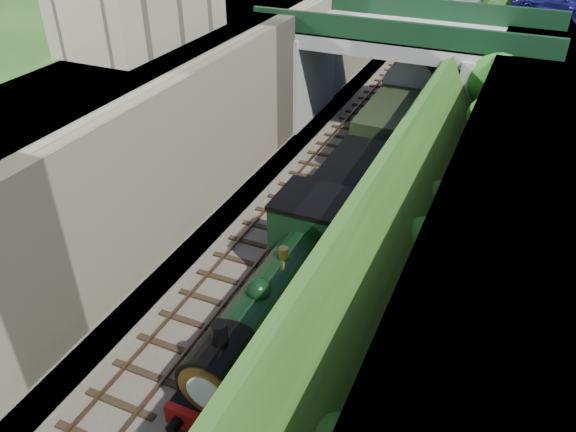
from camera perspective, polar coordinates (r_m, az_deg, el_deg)
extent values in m
cube|color=#473F38|center=(31.73, 8.28, 5.98)|extent=(10.00, 90.00, 0.20)
cube|color=#756B56|center=(32.12, -0.88, 13.27)|extent=(1.00, 90.00, 7.00)
cube|color=#262628|center=(33.65, -6.47, 14.00)|extent=(6.00, 90.00, 7.00)
cube|color=#262628|center=(29.73, 26.66, 7.26)|extent=(8.00, 90.00, 6.25)
cube|color=#1E4714|center=(29.88, 17.97, 8.45)|extent=(4.02, 90.00, 6.36)
sphere|color=#194C14|center=(18.36, 9.19, -9.68)|extent=(1.89, 1.89, 1.89)
sphere|color=#194C14|center=(19.64, 13.83, -2.52)|extent=(1.73, 1.73, 1.73)
sphere|color=#194C14|center=(22.45, 15.00, 1.28)|extent=(1.76, 1.76, 1.76)
sphere|color=#194C14|center=(25.71, 12.41, 0.27)|extent=(1.83, 1.83, 1.83)
sphere|color=#194C14|center=(26.21, 19.99, 9.32)|extent=(2.16, 2.16, 2.16)
sphere|color=#194C14|center=(30.22, 16.70, 7.45)|extent=(2.14, 2.14, 2.14)
sphere|color=#194C14|center=(34.13, 16.62, 8.73)|extent=(1.67, 1.67, 1.67)
sphere|color=#194C14|center=(36.52, 17.90, 10.85)|extent=(2.21, 2.21, 2.21)
sphere|color=#194C14|center=(38.32, 18.59, 12.06)|extent=(2.27, 2.27, 2.27)
sphere|color=#194C14|center=(40.35, 20.26, 14.31)|extent=(1.97, 1.97, 1.97)
sphere|color=#194C14|center=(42.93, 22.81, 17.44)|extent=(1.89, 1.89, 1.89)
sphere|color=#194C14|center=(47.30, 20.63, 15.96)|extent=(1.21, 1.21, 1.21)
sphere|color=#194C14|center=(49.21, 23.61, 19.24)|extent=(1.34, 1.34, 1.34)
sphere|color=#194C14|center=(52.50, 21.26, 17.33)|extent=(2.28, 2.28, 2.28)
sphere|color=#194C14|center=(55.29, 22.41, 18.81)|extent=(1.78, 1.78, 1.78)
sphere|color=#194C14|center=(59.35, 21.61, 18.44)|extent=(2.19, 2.19, 2.19)
sphere|color=#194C14|center=(61.24, 22.36, 19.37)|extent=(1.24, 1.24, 1.24)
cube|color=black|center=(32.19, 4.88, 6.89)|extent=(2.50, 90.00, 0.07)
cube|color=brown|center=(32.36, 3.69, 7.28)|extent=(0.08, 90.00, 0.14)
cube|color=brown|center=(31.95, 6.11, 6.80)|extent=(0.08, 90.00, 0.14)
cube|color=black|center=(31.42, 10.40, 5.76)|extent=(2.50, 90.00, 0.07)
cube|color=brown|center=(31.52, 9.16, 6.18)|extent=(0.08, 90.00, 0.14)
cube|color=brown|center=(31.25, 11.69, 5.65)|extent=(0.08, 90.00, 0.14)
cube|color=gray|center=(33.29, 12.03, 17.28)|extent=(16.00, 6.00, 0.90)
cube|color=black|center=(30.36, 10.91, 17.78)|extent=(16.00, 0.30, 1.20)
cube|color=black|center=(35.78, 13.36, 19.76)|extent=(16.00, 0.30, 1.20)
cube|color=gray|center=(35.80, 1.88, 14.25)|extent=(1.40, 6.40, 5.70)
cube|color=gray|center=(33.53, 19.39, 11.10)|extent=(2.40, 6.40, 5.70)
cylinder|color=black|center=(31.79, 19.76, 8.58)|extent=(0.30, 0.30, 4.40)
sphere|color=#194C14|center=(30.90, 20.67, 12.96)|extent=(3.60, 3.60, 3.60)
sphere|color=#194C14|center=(31.83, 21.51, 12.17)|extent=(2.40, 2.40, 2.40)
imported|color=#151457|center=(38.27, 25.88, 19.07)|extent=(5.43, 3.77, 1.72)
cube|color=black|center=(19.35, -1.66, -12.56)|extent=(2.40, 8.40, 0.60)
cube|color=black|center=(19.62, -0.42, -9.54)|extent=(2.70, 10.00, 0.35)
cube|color=maroon|center=(16.71, -8.11, -20.56)|extent=(2.70, 0.25, 0.70)
cylinder|color=black|center=(18.22, -1.48, -8.07)|extent=(1.90, 5.60, 1.90)
cylinder|color=black|center=(16.16, -6.64, -15.05)|extent=(1.96, 1.80, 1.96)
cylinder|color=white|center=(15.63, -8.49, -17.44)|extent=(1.10, 0.05, 1.10)
cylinder|color=black|center=(15.29, -6.93, -12.04)|extent=(0.44, 0.44, 0.90)
sphere|color=black|center=(16.89, -2.98, -7.53)|extent=(0.76, 0.76, 0.76)
cylinder|color=#A57F33|center=(18.09, -0.45, -3.92)|extent=(0.32, 0.32, 0.50)
cube|color=black|center=(20.74, 2.75, -1.78)|extent=(2.75, 2.40, 2.80)
cube|color=black|center=(19.96, 2.85, 1.65)|extent=(2.85, 2.50, 0.15)
cube|color=black|center=(18.03, -9.10, -15.88)|extent=(0.60, 1.40, 0.90)
cube|color=black|center=(17.18, -1.61, -18.61)|extent=(0.60, 1.40, 0.90)
cube|color=black|center=(25.35, 6.29, -0.40)|extent=(2.30, 6.00, 0.50)
cube|color=black|center=(25.22, 6.32, 0.07)|extent=(2.60, 6.00, 0.50)
cube|color=black|center=(24.59, 6.49, 2.42)|extent=(2.70, 6.00, 2.40)
cube|color=black|center=(23.99, 6.67, 5.00)|extent=(2.50, 5.60, 0.20)
cube|color=black|center=(36.28, 12.73, 9.58)|extent=(2.30, 17.00, 0.40)
cube|color=black|center=(36.19, 12.78, 9.94)|extent=(2.50, 17.00, 0.50)
cube|color=black|center=(35.65, 13.07, 12.16)|extent=(2.80, 18.00, 2.70)
cube|color=slate|center=(35.17, 13.38, 14.44)|extent=(2.90, 18.00, 0.50)
cube|color=black|center=(53.94, 17.45, 16.56)|extent=(2.30, 17.00, 0.40)
cube|color=black|center=(53.88, 17.49, 16.82)|extent=(2.50, 17.00, 0.50)
cube|color=black|center=(53.52, 17.77, 18.35)|extent=(2.80, 18.00, 2.70)
cube|color=slate|center=(53.20, 18.05, 19.90)|extent=(2.90, 18.00, 0.50)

